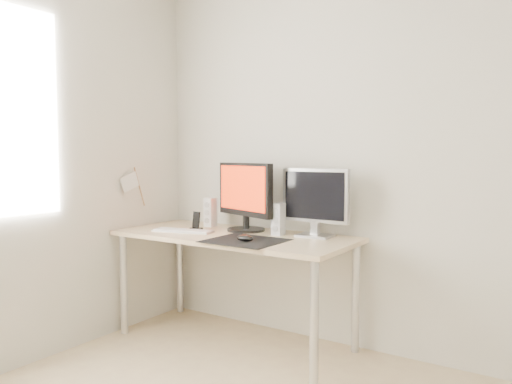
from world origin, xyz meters
The scene contains 11 objects.
wall_back centered at (0.00, 1.75, 1.25)m, with size 3.50×3.50×0.00m, color silver.
mousepad centered at (-0.72, 1.21, 0.73)m, with size 0.45×0.40×0.00m, color black.
mouse centered at (-0.70, 1.18, 0.75)m, with size 0.11×0.07×0.04m, color black.
desk centered at (-0.93, 1.38, 0.65)m, with size 1.60×0.70×0.73m.
main_monitor centered at (-0.94, 1.53, 0.98)m, with size 0.53×0.33×0.47m.
second_monitor centered at (-0.43, 1.58, 0.97)m, with size 0.45×0.16×0.43m.
speaker_left centered at (-1.27, 1.56, 0.83)m, with size 0.07×0.08×0.21m.
speaker_right centered at (-0.66, 1.51, 0.83)m, with size 0.07×0.08×0.21m.
keyboard centered at (-1.27, 1.27, 0.74)m, with size 0.44×0.21×0.02m.
phone_dock centered at (-1.25, 1.38, 0.77)m, with size 0.07×0.06×0.13m.
pennant centered at (-1.72, 1.24, 1.05)m, with size 0.01×0.23×0.29m.
Camera 1 is at (0.98, -1.26, 1.25)m, focal length 35.00 mm.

